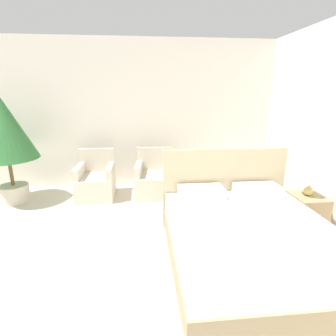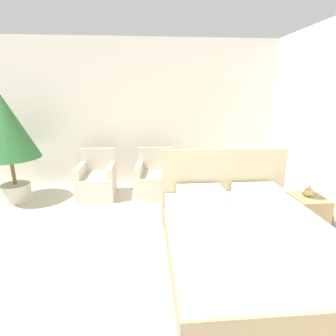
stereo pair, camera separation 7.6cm
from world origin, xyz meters
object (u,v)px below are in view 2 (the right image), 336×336
object	(u,v)px
armchair_near_window_right	(154,181)
potted_palm	(6,131)
armchair_near_window_left	(97,183)
bed	(245,239)
nightstand	(306,213)
table_lamp	(312,175)

from	to	relation	value
armchair_near_window_right	potted_palm	world-z (taller)	potted_palm
armchair_near_window_left	potted_palm	world-z (taller)	potted_palm
bed	armchair_near_window_left	distance (m)	2.96
armchair_near_window_right	potted_palm	xyz separation A→B (m)	(-2.49, -0.08, 0.99)
nightstand	table_lamp	size ratio (longest dim) A/B	1.12
armchair_near_window_right	nightstand	world-z (taller)	armchair_near_window_right
armchair_near_window_left	armchair_near_window_right	distance (m)	1.07
armchair_near_window_left	nightstand	xyz separation A→B (m)	(3.17, -1.49, -0.03)
bed	potted_palm	distance (m)	4.14
armchair_near_window_left	table_lamp	xyz separation A→B (m)	(3.17, -1.47, 0.53)
bed	potted_palm	xyz separation A→B (m)	(-3.45, 2.08, 0.97)
potted_palm	table_lamp	distance (m)	4.82
armchair_near_window_left	nightstand	bearing A→B (deg)	-25.18
bed	nightstand	world-z (taller)	bed
bed	armchair_near_window_left	xyz separation A→B (m)	(-2.03, 2.16, -0.02)
bed	potted_palm	bearing A→B (deg)	148.87
armchair_near_window_right	potted_palm	bearing A→B (deg)	-173.13
potted_palm	nightstand	xyz separation A→B (m)	(4.59, -1.41, -1.01)
bed	armchair_near_window_right	size ratio (longest dim) A/B	2.30
armchair_near_window_left	nightstand	distance (m)	3.50
armchair_near_window_right	armchair_near_window_left	bearing A→B (deg)	-174.97
bed	armchair_near_window_right	bearing A→B (deg)	113.89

